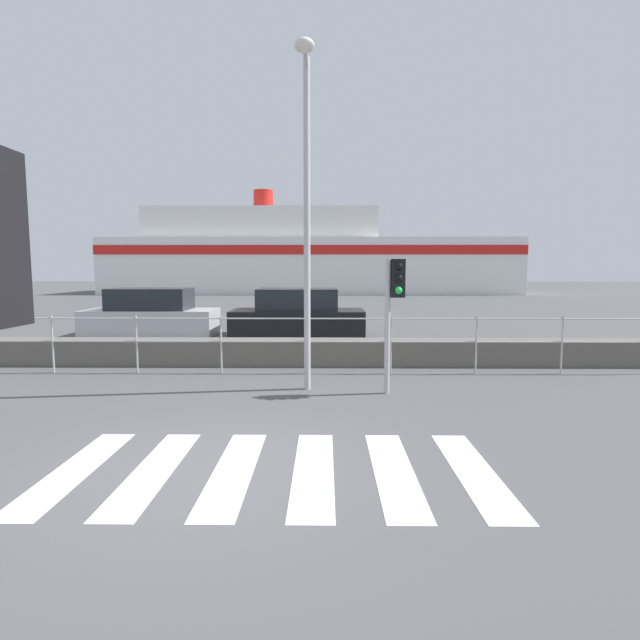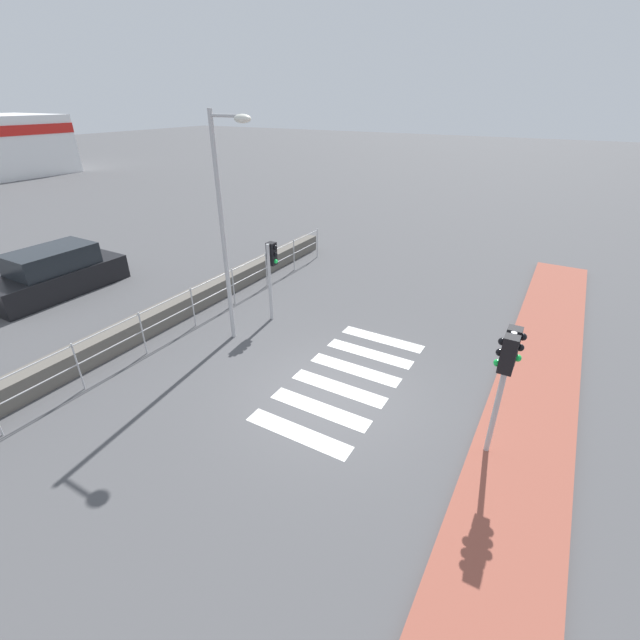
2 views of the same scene
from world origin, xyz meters
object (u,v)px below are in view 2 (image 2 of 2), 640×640
object	(u,v)px
traffic_light_near	(507,362)
traffic_light_far	(271,264)
parked_car_black	(56,274)
streetlamp	(227,209)

from	to	relation	value
traffic_light_near	traffic_light_far	xyz separation A→B (m)	(2.72, 6.98, -0.36)
traffic_light_near	parked_car_black	distance (m)	14.89
traffic_light_near	streetlamp	xyz separation A→B (m)	(1.15, 7.08, 1.57)
traffic_light_near	traffic_light_far	bearing A→B (deg)	68.73
traffic_light_near	traffic_light_far	distance (m)	7.50
traffic_light_far	streetlamp	size ratio (longest dim) A/B	0.41
traffic_light_far	parked_car_black	xyz separation A→B (m)	(-2.16, 7.83, -1.11)
traffic_light_far	parked_car_black	world-z (taller)	traffic_light_far
traffic_light_far	streetlamp	world-z (taller)	streetlamp
streetlamp	parked_car_black	bearing A→B (deg)	94.41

